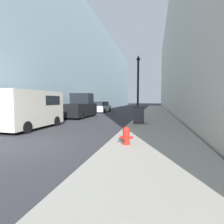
{
  "coord_description": "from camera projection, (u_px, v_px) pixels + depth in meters",
  "views": [
    {
      "loc": [
        5.1,
        -5.2,
        1.73
      ],
      "look_at": [
        -0.17,
        16.16,
        0.23
      ],
      "focal_mm": 28.0,
      "sensor_mm": 36.0,
      "label": 1
    }
  ],
  "objects": [
    {
      "name": "parked_sedan_near",
      "position": [
        101.0,
        107.0,
        24.96
      ],
      "size": [
        1.99,
        4.46,
        1.53
      ],
      "color": "silver",
      "rests_on": "ground"
    },
    {
      "name": "fire_hydrant",
      "position": [
        126.0,
        135.0,
        6.3
      ],
      "size": [
        0.49,
        0.37,
        0.65
      ],
      "color": "red",
      "rests_on": "sidewalk_right"
    },
    {
      "name": "building_right_stone",
      "position": [
        207.0,
        54.0,
        27.82
      ],
      "size": [
        12.0,
        60.0,
        18.24
      ],
      "color": "beige",
      "rests_on": "ground"
    },
    {
      "name": "sidewalk_right",
      "position": [
        155.0,
        113.0,
        22.57
      ],
      "size": [
        3.58,
        60.0,
        0.13
      ],
      "color": "#9E998E",
      "rests_on": "ground"
    },
    {
      "name": "ground_plane",
      "position": [
        11.0,
        148.0,
        6.37
      ],
      "size": [
        200.0,
        200.0,
        0.0
      ],
      "primitive_type": "plane",
      "color": "#333338"
    },
    {
      "name": "white_van",
      "position": [
        30.0,
        108.0,
        10.67
      ],
      "size": [
        2.13,
        4.51,
        2.29
      ],
      "color": "beige",
      "rests_on": "ground"
    },
    {
      "name": "building_left_glass",
      "position": [
        73.0,
        69.0,
        33.5
      ],
      "size": [
        12.0,
        60.0,
        15.33
      ],
      "color": "#99B7C6",
      "rests_on": "ground"
    },
    {
      "name": "trash_bin",
      "position": [
        139.0,
        115.0,
        12.0
      ],
      "size": [
        0.71,
        0.65,
        1.17
      ],
      "color": "#3D3D42",
      "rests_on": "sidewalk_right"
    },
    {
      "name": "lamppost",
      "position": [
        138.0,
        86.0,
        14.7
      ],
      "size": [
        0.37,
        0.37,
        5.34
      ],
      "color": "black",
      "rests_on": "sidewalk_right"
    },
    {
      "name": "pickup_truck",
      "position": [
        79.0,
        107.0,
        17.62
      ],
      "size": [
        2.29,
        4.88,
        2.44
      ],
      "color": "black",
      "rests_on": "ground"
    }
  ]
}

